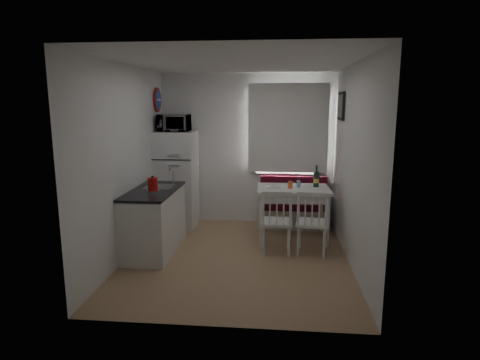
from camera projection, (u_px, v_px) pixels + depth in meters
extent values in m
cube|color=#AA7D5A|center=(237.00, 258.00, 5.52)|extent=(3.00, 3.50, 0.02)
cube|color=white|center=(237.00, 62.00, 5.03)|extent=(3.00, 3.50, 0.02)
cube|color=white|center=(247.00, 149.00, 6.99)|extent=(3.00, 0.02, 2.60)
cube|color=white|center=(217.00, 193.00, 3.56)|extent=(3.00, 0.02, 2.60)
cube|color=white|center=(127.00, 163.00, 5.41)|extent=(0.02, 3.50, 2.60)
cube|color=white|center=(353.00, 166.00, 5.14)|extent=(0.02, 3.50, 2.60)
cube|color=white|center=(288.00, 131.00, 6.83)|extent=(1.22, 0.06, 1.47)
cube|color=white|center=(288.00, 128.00, 6.75)|extent=(1.35, 0.02, 1.50)
cube|color=white|center=(154.00, 222.00, 5.69)|extent=(0.60, 1.30, 0.86)
cube|color=black|center=(153.00, 191.00, 5.61)|extent=(0.62, 1.32, 0.03)
cube|color=#99999E|center=(160.00, 190.00, 5.86)|extent=(0.40, 0.40, 0.10)
cylinder|color=silver|center=(173.00, 175.00, 5.99)|extent=(0.02, 0.02, 0.26)
cylinder|color=#183E95|center=(158.00, 100.00, 6.67)|extent=(0.03, 0.40, 0.40)
cube|color=black|center=(341.00, 106.00, 6.08)|extent=(0.04, 0.52, 0.42)
cube|color=white|center=(293.00, 218.00, 6.86)|extent=(1.19, 0.46, 0.33)
cube|color=maroon|center=(293.00, 205.00, 6.82)|extent=(1.14, 0.42, 0.11)
cube|color=maroon|center=(293.00, 188.00, 6.94)|extent=(1.14, 0.09, 0.42)
cube|color=white|center=(293.00, 189.00, 6.13)|extent=(1.12, 0.80, 0.04)
cube|color=white|center=(293.00, 195.00, 6.14)|extent=(1.01, 0.69, 0.13)
cylinder|color=white|center=(293.00, 215.00, 6.20)|extent=(0.07, 0.07, 0.78)
cube|color=white|center=(276.00, 222.00, 5.66)|extent=(0.44, 0.41, 0.04)
cube|color=white|center=(277.00, 208.00, 5.43)|extent=(0.41, 0.04, 0.45)
cube|color=white|center=(312.00, 223.00, 5.61)|extent=(0.48, 0.46, 0.04)
cube|color=white|center=(314.00, 209.00, 5.38)|extent=(0.41, 0.09, 0.45)
cube|color=white|center=(177.00, 179.00, 6.84)|extent=(0.65, 0.65, 1.63)
imported|color=white|center=(174.00, 123.00, 6.61)|extent=(0.51, 0.34, 0.28)
cylinder|color=#AF0F0E|center=(153.00, 184.00, 5.43)|extent=(0.16, 0.16, 0.22)
cylinder|color=#FF612A|center=(290.00, 185.00, 6.07)|extent=(0.07, 0.07, 0.11)
cylinder|color=#7B9DD2|center=(299.00, 184.00, 6.15)|extent=(0.06, 0.06, 0.10)
cylinder|color=white|center=(274.00, 187.00, 6.17)|extent=(0.22, 0.22, 0.02)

